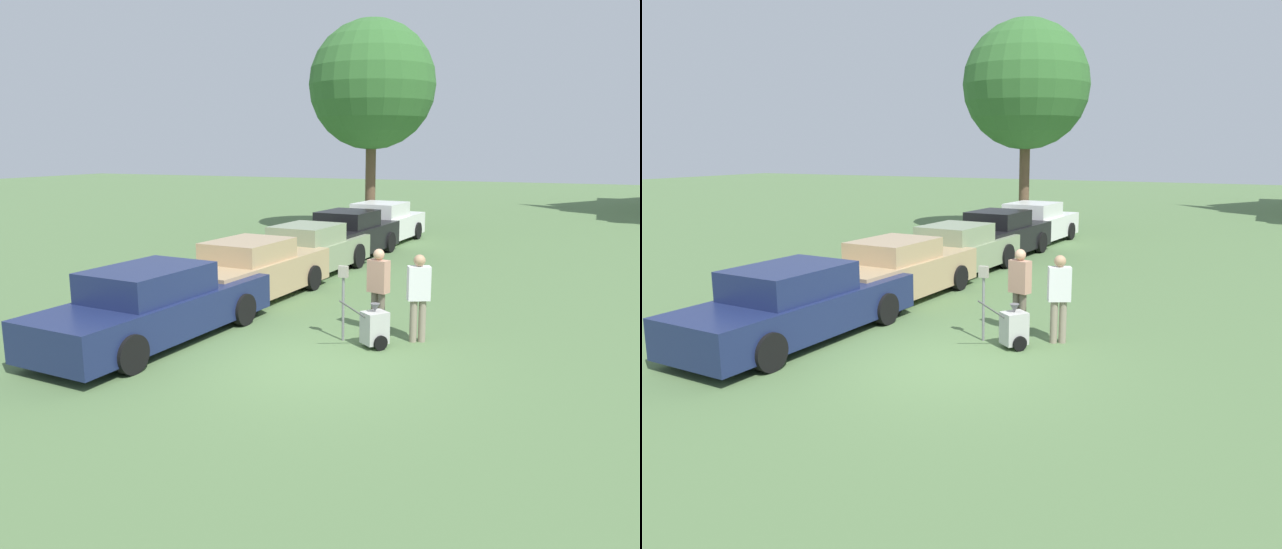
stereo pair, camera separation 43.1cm
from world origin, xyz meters
TOP-DOWN VIEW (x-y plane):
  - ground_plane at (0.00, 0.00)m, footprint 120.00×120.00m
  - parked_car_navy at (-3.19, -0.01)m, footprint 2.22×5.33m
  - parked_car_tan at (-3.19, 3.71)m, footprint 2.15×4.89m
  - parked_car_sage at (-3.19, 7.05)m, footprint 2.19×4.84m
  - parked_car_black at (-3.19, 10.29)m, footprint 2.23×4.74m
  - parked_car_white at (-3.19, 13.78)m, footprint 2.30×4.91m
  - parking_meter at (0.10, 1.45)m, footprint 0.18×0.09m
  - person_worker at (0.53, 2.25)m, footprint 0.46×0.33m
  - person_supervisor at (1.43, 1.95)m, footprint 0.47×0.38m
  - equipment_cart at (0.79, 1.28)m, footprint 0.76×0.90m
  - shade_tree at (-4.58, 16.40)m, footprint 5.31×5.31m

SIDE VIEW (x-z plane):
  - ground_plane at x=0.00m, z-range 0.00..0.00m
  - equipment_cart at x=0.79m, z-range -0.11..0.89m
  - parked_car_navy at x=-3.19m, z-range -0.06..1.41m
  - parked_car_sage at x=-3.19m, z-range -0.04..1.42m
  - parked_car_tan at x=-3.19m, z-range -0.05..1.43m
  - parked_car_white at x=-3.19m, z-range -0.06..1.51m
  - parked_car_black at x=-3.19m, z-range -0.05..1.52m
  - person_supervisor at x=1.43m, z-range 0.12..1.81m
  - person_worker at x=0.53m, z-range 0.12..1.82m
  - parking_meter at x=0.10m, z-range 0.28..1.75m
  - shade_tree at x=-4.58m, z-range 1.75..10.62m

